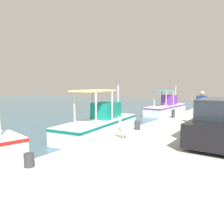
% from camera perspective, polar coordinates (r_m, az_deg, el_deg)
% --- Properties ---
extents(fishing_boat_third, '(6.69, 2.81, 2.82)m').
position_cam_1_polar(fishing_boat_third, '(12.82, -2.99, -2.98)').
color(fishing_boat_third, white).
rests_on(fishing_boat_third, ground).
extents(fishing_boat_fourth, '(6.32, 1.88, 2.71)m').
position_cam_1_polar(fishing_boat_fourth, '(22.36, 13.77, 1.14)').
color(fishing_boat_fourth, white).
rests_on(fishing_boat_fourth, ground).
extents(pelican, '(0.53, 0.97, 0.82)m').
position_cam_1_polar(pelican, '(8.67, 3.00, -4.17)').
color(pelican, tan).
rests_on(pelican, quay_pier).
extents(fisherman_standing, '(0.37, 0.63, 1.75)m').
position_cam_1_polar(fisherman_standing, '(12.36, 21.95, 1.44)').
color(fisherman_standing, '#1E234C').
rests_on(fisherman_standing, quay_pier).
extents(parked_car, '(4.12, 1.92, 1.57)m').
position_cam_1_polar(parked_car, '(9.00, 26.38, -2.46)').
color(parked_car, black).
rests_on(parked_car, quay_pier).
extents(mooring_bollard_nearest, '(0.26, 0.26, 0.35)m').
position_cam_1_polar(mooring_bollard_nearest, '(6.19, -20.45, -11.43)').
color(mooring_bollard_nearest, '#333338').
rests_on(mooring_bollard_nearest, quay_pier).
extents(mooring_bollard_second, '(0.27, 0.27, 0.43)m').
position_cam_1_polar(mooring_bollard_second, '(10.36, 6.50, -3.38)').
color(mooring_bollard_second, '#333338').
rests_on(mooring_bollard_second, quay_pier).
extents(mooring_bollard_third, '(0.22, 0.22, 0.50)m').
position_cam_1_polar(mooring_bollard_third, '(14.53, 15.40, -0.39)').
color(mooring_bollard_third, '#333338').
rests_on(mooring_bollard_third, quay_pier).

